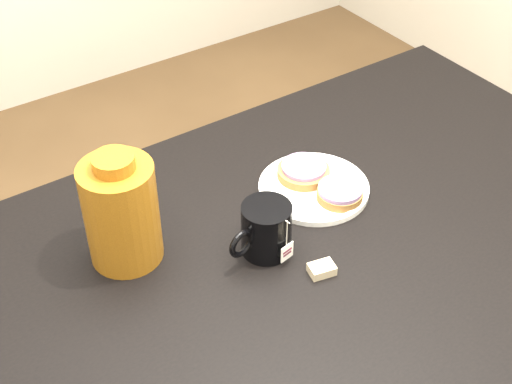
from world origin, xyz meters
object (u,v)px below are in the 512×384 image
at_px(plate, 314,187).
at_px(bagel_package, 121,212).
at_px(teabag_pouch, 322,269).
at_px(table, 319,274).
at_px(bagel_back, 304,171).
at_px(bagel_front, 340,193).
at_px(mug, 265,229).

distance_m(plate, bagel_package, 0.40).
bearing_deg(teabag_pouch, table, 51.73).
bearing_deg(bagel_back, teabag_pouch, -119.97).
xyz_separation_m(bagel_front, mug, (-0.20, -0.03, 0.03)).
relative_size(mug, bagel_package, 0.65).
height_order(table, teabag_pouch, teabag_pouch).
height_order(mug, bagel_package, bagel_package).
height_order(table, plate, plate).
distance_m(table, teabag_pouch, 0.12).
xyz_separation_m(mug, teabag_pouch, (0.05, -0.10, -0.04)).
xyz_separation_m(table, bagel_package, (-0.31, 0.17, 0.18)).
distance_m(bagel_back, bagel_front, 0.10).
xyz_separation_m(table, plate, (0.08, 0.13, 0.09)).
relative_size(table, bagel_package, 6.37).
bearing_deg(bagel_front, bagel_package, 165.76).
height_order(bagel_front, teabag_pouch, bagel_front).
bearing_deg(bagel_package, teabag_pouch, -41.86).
relative_size(bagel_front, teabag_pouch, 2.78).
bearing_deg(bagel_package, mug, -31.72).
bearing_deg(bagel_front, mug, -171.95).
relative_size(mug, teabag_pouch, 3.15).
height_order(teabag_pouch, bagel_package, bagel_package).
distance_m(table, bagel_back, 0.21).
xyz_separation_m(plate, teabag_pouch, (-0.13, -0.19, 0.00)).
xyz_separation_m(bagel_front, teabag_pouch, (-0.15, -0.13, -0.02)).
bearing_deg(teabag_pouch, bagel_package, 138.14).
height_order(plate, teabag_pouch, teabag_pouch).
distance_m(table, mug, 0.17).
relative_size(table, bagel_front, 11.18).
distance_m(bagel_front, teabag_pouch, 0.20).
bearing_deg(table, bagel_back, 63.56).
bearing_deg(plate, table, -122.12).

